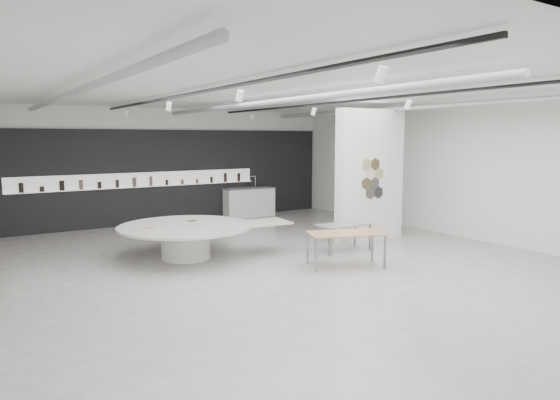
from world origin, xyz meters
TOP-DOWN VIEW (x-y plane):
  - room at (-0.09, -0.00)m, footprint 12.02×14.02m
  - back_wall_display at (-0.08, 6.93)m, footprint 11.80×0.27m
  - partition_column at (3.50, 1.00)m, footprint 2.20×0.38m
  - display_island at (-1.56, 1.70)m, footprint 4.10×3.33m
  - sample_table_wood at (1.04, -0.90)m, footprint 1.80×1.36m
  - sample_table_stone at (1.99, 0.32)m, footprint 1.36×0.72m
  - kitchen_counter at (2.77, 6.50)m, footprint 1.89×0.88m

SIDE VIEW (x-z plane):
  - display_island at x=-1.56m, z-range 0.12..0.92m
  - kitchen_counter at x=2.77m, z-range -0.20..1.24m
  - sample_table_stone at x=1.99m, z-range 0.28..0.97m
  - sample_table_wood at x=1.04m, z-range 0.32..1.08m
  - back_wall_display at x=-0.08m, z-range -0.01..3.09m
  - partition_column at x=3.50m, z-range 0.00..3.60m
  - room at x=-0.09m, z-range 0.16..3.98m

